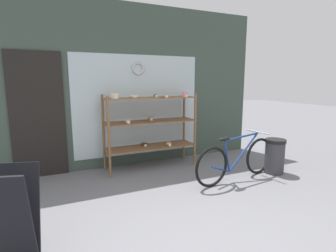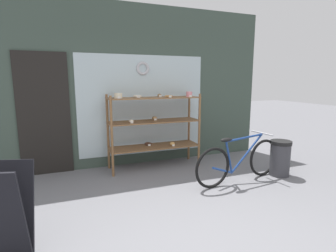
# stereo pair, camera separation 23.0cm
# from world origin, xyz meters

# --- Properties ---
(ground_plane) EXTENTS (30.00, 30.00, 0.00)m
(ground_plane) POSITION_xyz_m (0.00, 0.00, 0.00)
(ground_plane) COLOR slate
(storefront_facade) EXTENTS (5.51, 0.13, 3.02)m
(storefront_facade) POSITION_xyz_m (-0.05, 2.83, 1.48)
(storefront_facade) COLOR #3D4C42
(storefront_facade) RESTS_ON ground_plane
(display_case) EXTENTS (1.69, 0.50, 1.42)m
(display_case) POSITION_xyz_m (0.31, 2.45, 0.86)
(display_case) COLOR brown
(display_case) RESTS_ON ground_plane
(bicycle) EXTENTS (1.73, 0.46, 0.77)m
(bicycle) POSITION_xyz_m (1.37, 1.26, 0.35)
(bicycle) COLOR black
(bicycle) RESTS_ON ground_plane
(sandwich_board) EXTENTS (0.55, 0.49, 0.90)m
(sandwich_board) POSITION_xyz_m (-1.77, 0.41, 0.46)
(sandwich_board) COLOR black
(sandwich_board) RESTS_ON ground_plane
(trash_bin) EXTENTS (0.35, 0.35, 0.61)m
(trash_bin) POSITION_xyz_m (2.20, 1.25, 0.33)
(trash_bin) COLOR #38383D
(trash_bin) RESTS_ON ground_plane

